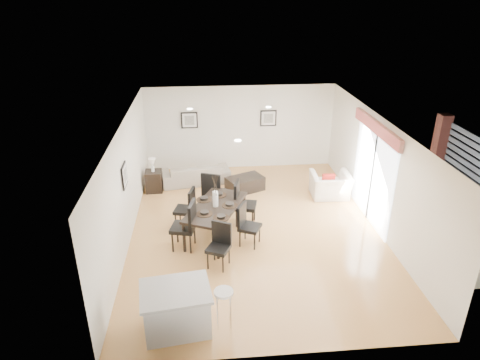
{
  "coord_description": "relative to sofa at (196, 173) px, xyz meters",
  "views": [
    {
      "loc": [
        -1.19,
        -9.08,
        5.5
      ],
      "look_at": [
        -0.33,
        0.4,
        1.16
      ],
      "focal_mm": 32.0,
      "sensor_mm": 36.0,
      "label": 1
    }
  ],
  "objects": [
    {
      "name": "wall_front",
      "position": [
        1.46,
        -6.88,
        1.05
      ],
      "size": [
        6.0,
        0.04,
        2.7
      ],
      "primitive_type": "cube",
      "color": "white",
      "rests_on": "ground"
    },
    {
      "name": "sliding_door",
      "position": [
        4.41,
        -2.58,
        1.37
      ],
      "size": [
        0.12,
        2.7,
        2.57
      ],
      "color": "white",
      "rests_on": "wall_right"
    },
    {
      "name": "dining_chair_wnear",
      "position": [
        -0.16,
        -3.59,
        0.36
      ],
      "size": [
        0.63,
        0.63,
        1.17
      ],
      "rotation": [
        0.0,
        0.0,
        -1.79
      ],
      "color": "black",
      "rests_on": "ground"
    },
    {
      "name": "armchair",
      "position": [
        3.8,
        -1.31,
        0.05
      ],
      "size": [
        1.11,
        0.98,
        0.7
      ],
      "primitive_type": "imported",
      "rotation": [
        0.0,
        0.0,
        3.1
      ],
      "color": "silver",
      "rests_on": "ground"
    },
    {
      "name": "dining_chair_head",
      "position": [
        0.53,
        -4.28,
        0.25
      ],
      "size": [
        0.59,
        0.59,
        0.99
      ],
      "rotation": [
        0.0,
        0.0,
        -0.45
      ],
      "color": "black",
      "rests_on": "ground"
    },
    {
      "name": "dining_chair_enear",
      "position": [
        1.18,
        -3.53,
        0.27
      ],
      "size": [
        0.6,
        0.6,
        1.01
      ],
      "rotation": [
        0.0,
        0.0,
        1.12
      ],
      "color": "black",
      "rests_on": "ground"
    },
    {
      "name": "dining_table",
      "position": [
        0.5,
        -3.09,
        0.41
      ],
      "size": [
        1.65,
        2.12,
        0.79
      ],
      "rotation": [
        0.0,
        0.0,
        -0.43
      ],
      "color": "black",
      "rests_on": "ground"
    },
    {
      "name": "table_lamp",
      "position": [
        -1.21,
        -0.49,
        0.58
      ],
      "size": [
        0.21,
        0.21,
        0.4
      ],
      "color": "white",
      "rests_on": "side_table"
    },
    {
      "name": "framed_print_back_right",
      "position": [
        2.36,
        1.09,
        1.35
      ],
      "size": [
        0.52,
        0.04,
        0.52
      ],
      "color": "black",
      "rests_on": "wall_back"
    },
    {
      "name": "courtyard",
      "position": [
        7.62,
        -2.01,
        0.63
      ],
      "size": [
        6.0,
        6.0,
        2.0
      ],
      "color": "gray",
      "rests_on": "ground"
    },
    {
      "name": "dining_chair_efar",
      "position": [
        1.16,
        -2.6,
        0.34
      ],
      "size": [
        0.62,
        0.62,
        1.15
      ],
      "rotation": [
        0.0,
        0.0,
        1.33
      ],
      "color": "black",
      "rests_on": "ground"
    },
    {
      "name": "framed_print_left_wall",
      "position": [
        -1.51,
        -3.08,
        1.35
      ],
      "size": [
        0.04,
        0.52,
        0.52
      ],
      "rotation": [
        0.0,
        0.0,
        1.57
      ],
      "color": "black",
      "rests_on": "wall_left"
    },
    {
      "name": "wall_back",
      "position": [
        1.46,
        1.12,
        1.05
      ],
      "size": [
        6.0,
        0.04,
        2.7
      ],
      "primitive_type": "cube",
      "color": "white",
      "rests_on": "ground"
    },
    {
      "name": "cushion",
      "position": [
        3.7,
        -1.41,
        0.27
      ],
      "size": [
        0.35,
        0.13,
        0.34
      ],
      "primitive_type": "cube",
      "rotation": [
        0.0,
        0.0,
        3.07
      ],
      "color": "#AB1E16",
      "rests_on": "armchair"
    },
    {
      "name": "dining_chair_wfar",
      "position": [
        -0.17,
        -2.64,
        0.28
      ],
      "size": [
        0.57,
        0.57,
        1.04
      ],
      "rotation": [
        0.0,
        0.0,
        -1.83
      ],
      "color": "black",
      "rests_on": "ground"
    },
    {
      "name": "ground",
      "position": [
        1.46,
        -2.88,
        -0.3
      ],
      "size": [
        8.0,
        8.0,
        0.0
      ],
      "primitive_type": "plane",
      "color": "tan",
      "rests_on": "ground"
    },
    {
      "name": "vase",
      "position": [
        0.5,
        -3.09,
        0.8
      ],
      "size": [
        0.97,
        1.52,
        0.8
      ],
      "color": "white",
      "rests_on": "dining_table"
    },
    {
      "name": "side_table",
      "position": [
        -1.21,
        -0.49,
        0.01
      ],
      "size": [
        0.48,
        0.48,
        0.62
      ],
      "primitive_type": "cube",
      "rotation": [
        0.0,
        0.0,
        0.03
      ],
      "color": "black",
      "rests_on": "ground"
    },
    {
      "name": "ceiling",
      "position": [
        1.46,
        -2.88,
        2.4
      ],
      "size": [
        6.0,
        8.0,
        0.02
      ],
      "primitive_type": "cube",
      "color": "white",
      "rests_on": "wall_back"
    },
    {
      "name": "wall_left",
      "position": [
        -1.54,
        -2.88,
        1.05
      ],
      "size": [
        0.04,
        8.0,
        2.7
      ],
      "primitive_type": "cube",
      "color": "white",
      "rests_on": "ground"
    },
    {
      "name": "framed_print_back_left",
      "position": [
        -0.14,
        1.09,
        1.35
      ],
      "size": [
        0.52,
        0.04,
        0.52
      ],
      "color": "black",
      "rests_on": "wall_back"
    },
    {
      "name": "sofa",
      "position": [
        0.0,
        0.0,
        0.0
      ],
      "size": [
        2.14,
        1.1,
        0.6
      ],
      "primitive_type": "imported",
      "rotation": [
        0.0,
        0.0,
        3.3
      ],
      "color": "gray",
      "rests_on": "ground"
    },
    {
      "name": "dining_chair_foot",
      "position": [
        0.46,
        -1.92,
        0.34
      ],
      "size": [
        0.66,
        0.66,
        1.15
      ],
      "rotation": [
        0.0,
        0.0,
        2.78
      ],
      "color": "black",
      "rests_on": "ground"
    },
    {
      "name": "kitchen_island",
      "position": [
        -0.3,
        -6.11,
        0.12
      ],
      "size": [
        1.29,
        1.06,
        0.83
      ],
      "rotation": [
        0.0,
        0.0,
        0.13
      ],
      "color": "silver",
      "rests_on": "ground"
    },
    {
      "name": "bar_stool",
      "position": [
        0.51,
        -6.11,
        0.34
      ],
      "size": [
        0.34,
        0.34,
        0.74
      ],
      "color": "white",
      "rests_on": "ground"
    },
    {
      "name": "wall_right",
      "position": [
        4.46,
        -2.88,
        1.05
      ],
      "size": [
        0.04,
        8.0,
        2.7
      ],
      "primitive_type": "cube",
      "color": "white",
      "rests_on": "ground"
    },
    {
      "name": "courtyard_plant_b",
      "position": [
        7.04,
        -1.82,
        0.07
      ],
      "size": [
        0.42,
        0.42,
        0.74
      ],
      "primitive_type": "imported",
      "rotation": [
        0.0,
        0.0,
        -0.01
      ],
      "color": "#3E5B27",
      "rests_on": "ground"
    },
    {
      "name": "coffee_table",
      "position": [
        1.44,
        -0.68,
        -0.09
      ],
      "size": [
        1.2,
        1.0,
        0.42
      ],
      "primitive_type": "cube",
      "rotation": [
        0.0,
        0.0,
        0.43
      ],
      "color": "black",
      "rests_on": "ground"
    }
  ]
}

